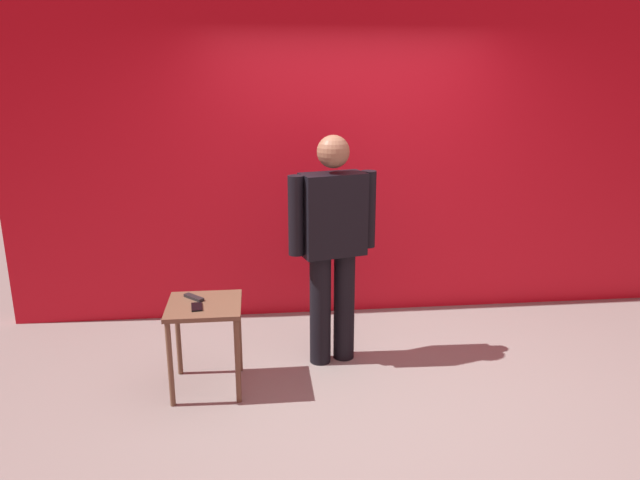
{
  "coord_description": "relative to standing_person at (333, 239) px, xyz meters",
  "views": [
    {
      "loc": [
        -0.82,
        -3.53,
        2.13
      ],
      "look_at": [
        -0.38,
        0.55,
        0.97
      ],
      "focal_mm": 33.47,
      "sensor_mm": 36.0,
      "label": 1
    }
  ],
  "objects": [
    {
      "name": "cell_phone",
      "position": [
        -0.95,
        -0.39,
        -0.32
      ],
      "size": [
        0.09,
        0.15,
        0.01
      ],
      "primitive_type": "cube",
      "rotation": [
        0.0,
        0.0,
        0.12
      ],
      "color": "black",
      "rests_on": "side_table"
    },
    {
      "name": "tv_remote",
      "position": [
        -0.99,
        -0.23,
        -0.32
      ],
      "size": [
        0.15,
        0.15,
        0.02
      ],
      "primitive_type": "cube",
      "rotation": [
        0.0,
        0.0,
        0.76
      ],
      "color": "black",
      "rests_on": "side_table"
    },
    {
      "name": "ground_plane",
      "position": [
        0.28,
        -0.59,
        -0.96
      ],
      "size": [
        12.0,
        12.0,
        0.0
      ],
      "primitive_type": "plane",
      "color": "gray"
    },
    {
      "name": "side_table",
      "position": [
        -0.91,
        -0.33,
        -0.44
      ],
      "size": [
        0.49,
        0.49,
        0.63
      ],
      "color": "brown",
      "rests_on": "ground_plane"
    },
    {
      "name": "back_wall_red",
      "position": [
        0.28,
        1.01,
        0.58
      ],
      "size": [
        5.9,
        0.12,
        3.07
      ],
      "primitive_type": "cube",
      "color": "red",
      "rests_on": "ground_plane"
    },
    {
      "name": "standing_person",
      "position": [
        0.0,
        0.0,
        0.0
      ],
      "size": [
        0.68,
        0.34,
        1.71
      ],
      "color": "black",
      "rests_on": "ground_plane"
    }
  ]
}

